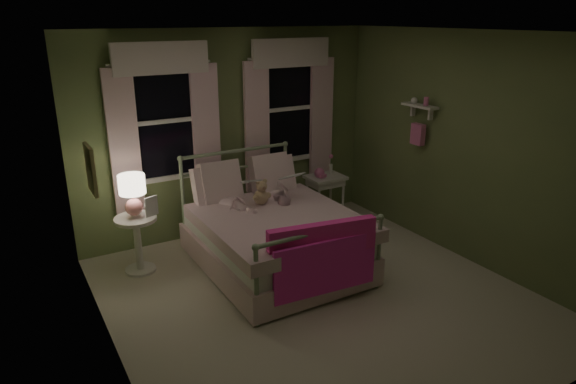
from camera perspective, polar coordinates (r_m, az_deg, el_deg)
room_shell at (r=4.86m, az=3.66°, el=1.81°), size 4.20×4.20×4.20m
bed at (r=5.83m, az=-1.73°, el=-4.74°), size 1.58×2.04×1.18m
pink_throw at (r=4.94m, az=3.99°, el=-6.52°), size 1.10×0.28×0.71m
child_left at (r=5.86m, az=-6.16°, el=1.50°), size 0.33×0.25×0.82m
child_right at (r=6.11m, az=-1.36°, el=1.89°), size 0.41×0.35×0.73m
book_left at (r=5.65m, az=-5.11°, el=0.67°), size 0.22×0.17×0.26m
book_right at (r=5.91m, az=-0.19°, el=1.15°), size 0.22×0.16×0.26m
teddy_bear at (r=5.90m, az=-2.99°, el=-0.22°), size 0.23×0.18×0.31m
nightstand_left at (r=5.93m, az=-16.41°, el=-4.78°), size 0.46×0.46×0.65m
table_lamp at (r=5.74m, az=-16.90°, el=0.11°), size 0.29×0.29×0.46m
book_nightstand at (r=5.79m, az=-15.47°, el=-2.72°), size 0.23×0.27×0.02m
nightstand_right at (r=7.07m, az=4.17°, el=1.02°), size 0.50×0.40×0.64m
pink_toy at (r=6.97m, az=3.54°, el=2.11°), size 0.14×0.19×0.14m
bud_vase at (r=7.11m, az=4.79°, el=3.11°), size 0.06×0.06×0.28m
window_left at (r=6.23m, az=-13.55°, el=8.24°), size 1.34×0.13×1.96m
window_right at (r=6.91m, az=0.20°, el=9.79°), size 1.34×0.13×1.96m
wall_shelf at (r=6.51m, az=14.33°, el=7.74°), size 0.15×0.50×0.60m
framed_picture at (r=4.66m, az=-21.06°, el=2.35°), size 0.03×0.32×0.42m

